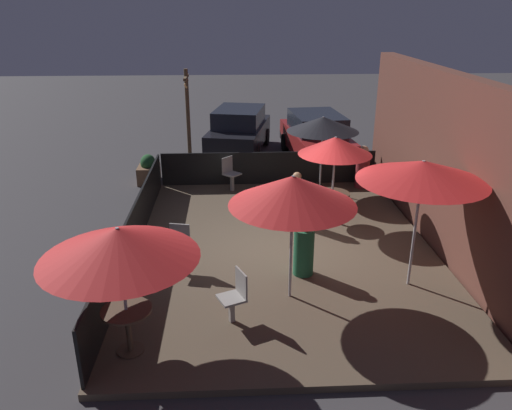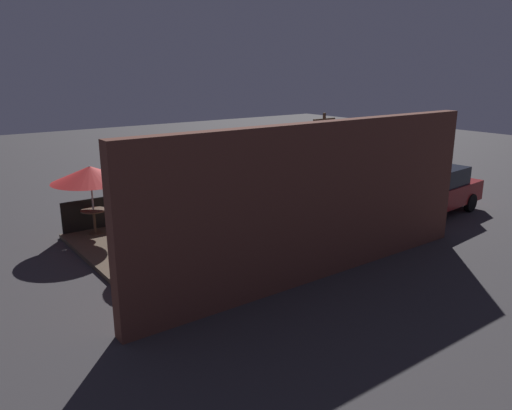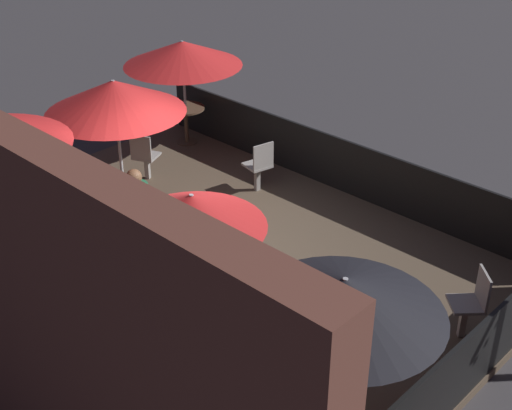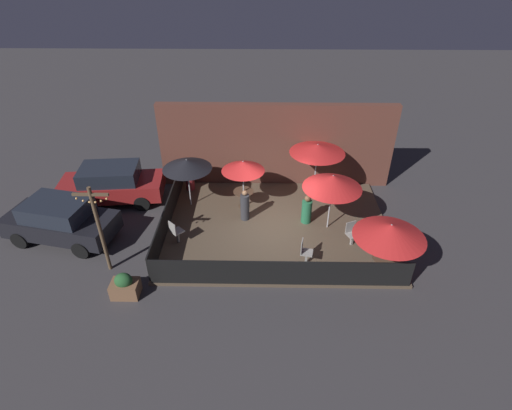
{
  "view_description": "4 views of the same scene",
  "coord_description": "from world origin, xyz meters",
  "px_view_note": "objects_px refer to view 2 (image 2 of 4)",
  "views": [
    {
      "loc": [
        9.6,
        -1.07,
        4.97
      ],
      "look_at": [
        0.07,
        -0.59,
        1.15
      ],
      "focal_mm": 35.0,
      "sensor_mm": 36.0,
      "label": 1
    },
    {
      "loc": [
        7.91,
        11.58,
        4.9
      ],
      "look_at": [
        -0.24,
        0.6,
        1.13
      ],
      "focal_mm": 35.0,
      "sensor_mm": 36.0,
      "label": 2
    },
    {
      "loc": [
        -6.62,
        5.79,
        5.93
      ],
      "look_at": [
        -0.5,
        -0.62,
        0.98
      ],
      "focal_mm": 50.0,
      "sensor_mm": 36.0,
      "label": 3
    },
    {
      "loc": [
        -0.61,
        -12.39,
        9.35
      ],
      "look_at": [
        -0.82,
        -0.11,
        1.13
      ],
      "focal_mm": 28.0,
      "sensor_mm": 36.0,
      "label": 4
    }
  ],
  "objects_px": {
    "planter_box": "(285,183)",
    "parked_car_0": "(391,174)",
    "patio_umbrella_0": "(302,174)",
    "patio_chair_1": "(305,193)",
    "patio_umbrella_2": "(175,176)",
    "patio_chair_0": "(139,227)",
    "patron_2": "(280,212)",
    "patron_0": "(392,216)",
    "patio_umbrella_3": "(358,166)",
    "light_post": "(323,149)",
    "patio_chair_2": "(177,207)",
    "patio_umbrella_4": "(233,182)",
    "patio_umbrella_1": "(90,174)",
    "dining_table_0": "(301,218)",
    "parked_car_1": "(432,190)",
    "patron_1": "(209,227)",
    "dining_table_1": "(94,215)"
  },
  "relations": [
    {
      "from": "patio_umbrella_0",
      "to": "patio_chair_1",
      "type": "xyz_separation_m",
      "value": [
        -2.33,
        -2.41,
        -1.36
      ]
    },
    {
      "from": "dining_table_1",
      "to": "planter_box",
      "type": "xyz_separation_m",
      "value": [
        -8.17,
        -0.92,
        -0.32
      ]
    },
    {
      "from": "patio_umbrella_1",
      "to": "patio_umbrella_4",
      "type": "bearing_deg",
      "value": 109.5
    },
    {
      "from": "patio_chair_0",
      "to": "patio_chair_1",
      "type": "relative_size",
      "value": 0.95
    },
    {
      "from": "patron_0",
      "to": "parked_car_0",
      "type": "distance_m",
      "value": 5.4
    },
    {
      "from": "dining_table_0",
      "to": "patio_chair_0",
      "type": "height_order",
      "value": "patio_chair_0"
    },
    {
      "from": "patio_umbrella_2",
      "to": "patio_umbrella_0",
      "type": "bearing_deg",
      "value": 157.25
    },
    {
      "from": "dining_table_0",
      "to": "patron_2",
      "type": "xyz_separation_m",
      "value": [
        0.09,
        -0.87,
        0.0
      ]
    },
    {
      "from": "patio_umbrella_2",
      "to": "patio_chair_2",
      "type": "height_order",
      "value": "patio_umbrella_2"
    },
    {
      "from": "patio_umbrella_2",
      "to": "patio_chair_0",
      "type": "relative_size",
      "value": 2.53
    },
    {
      "from": "light_post",
      "to": "planter_box",
      "type": "bearing_deg",
      "value": -52.75
    },
    {
      "from": "patio_umbrella_4",
      "to": "parked_car_0",
      "type": "xyz_separation_m",
      "value": [
        -9.54,
        -2.98,
        -1.5
      ]
    },
    {
      "from": "patio_umbrella_1",
      "to": "patio_umbrella_0",
      "type": "bearing_deg",
      "value": 139.82
    },
    {
      "from": "patio_umbrella_4",
      "to": "dining_table_1",
      "type": "distance_m",
      "value": 5.4
    },
    {
      "from": "parked_car_0",
      "to": "patio_chair_2",
      "type": "bearing_deg",
      "value": 3.23
    },
    {
      "from": "patio_chair_1",
      "to": "patron_2",
      "type": "relative_size",
      "value": 0.73
    },
    {
      "from": "patio_umbrella_3",
      "to": "patio_chair_2",
      "type": "relative_size",
      "value": 2.23
    },
    {
      "from": "dining_table_0",
      "to": "planter_box",
      "type": "height_order",
      "value": "planter_box"
    },
    {
      "from": "patio_umbrella_2",
      "to": "patron_0",
      "type": "height_order",
      "value": "patio_umbrella_2"
    },
    {
      "from": "planter_box",
      "to": "light_post",
      "type": "distance_m",
      "value": 2.08
    },
    {
      "from": "patron_1",
      "to": "patron_2",
      "type": "xyz_separation_m",
      "value": [
        -2.39,
        0.16,
        0.06
      ]
    },
    {
      "from": "parked_car_1",
      "to": "patio_umbrella_4",
      "type": "bearing_deg",
      "value": -2.92
    },
    {
      "from": "patio_umbrella_0",
      "to": "dining_table_0",
      "type": "distance_m",
      "value": 1.3
    },
    {
      "from": "patio_umbrella_0",
      "to": "patio_umbrella_4",
      "type": "height_order",
      "value": "patio_umbrella_4"
    },
    {
      "from": "patio_umbrella_3",
      "to": "light_post",
      "type": "bearing_deg",
      "value": -119.99
    },
    {
      "from": "patio_umbrella_3",
      "to": "patio_umbrella_4",
      "type": "xyz_separation_m",
      "value": [
        5.16,
        0.8,
        0.33
      ]
    },
    {
      "from": "dining_table_1",
      "to": "light_post",
      "type": "distance_m",
      "value": 9.14
    },
    {
      "from": "patio_chair_2",
      "to": "parked_car_0",
      "type": "height_order",
      "value": "parked_car_0"
    },
    {
      "from": "dining_table_0",
      "to": "patio_umbrella_4",
      "type": "bearing_deg",
      "value": 16.88
    },
    {
      "from": "patio_umbrella_1",
      "to": "patio_chair_0",
      "type": "distance_m",
      "value": 2.19
    },
    {
      "from": "patio_chair_0",
      "to": "light_post",
      "type": "xyz_separation_m",
      "value": [
        -8.36,
        -1.34,
        1.23
      ]
    },
    {
      "from": "planter_box",
      "to": "parked_car_0",
      "type": "distance_m",
      "value": 4.19
    },
    {
      "from": "patio_umbrella_1",
      "to": "patio_chair_1",
      "type": "distance_m",
      "value": 7.29
    },
    {
      "from": "parked_car_1",
      "to": "patron_1",
      "type": "bearing_deg",
      "value": -16.36
    },
    {
      "from": "patio_umbrella_3",
      "to": "patron_2",
      "type": "distance_m",
      "value": 2.81
    },
    {
      "from": "patio_chair_0",
      "to": "patron_2",
      "type": "xyz_separation_m",
      "value": [
        -3.88,
        1.49,
        0.1
      ]
    },
    {
      "from": "patio_umbrella_3",
      "to": "parked_car_1",
      "type": "height_order",
      "value": "patio_umbrella_3"
    },
    {
      "from": "dining_table_0",
      "to": "patron_1",
      "type": "distance_m",
      "value": 2.68
    },
    {
      "from": "patio_umbrella_4",
      "to": "patio_chair_0",
      "type": "bearing_deg",
      "value": -72.78
    },
    {
      "from": "patio_umbrella_4",
      "to": "patron_0",
      "type": "distance_m",
      "value": 5.65
    },
    {
      "from": "patio_umbrella_1",
      "to": "planter_box",
      "type": "bearing_deg",
      "value": -173.54
    },
    {
      "from": "patio_umbrella_0",
      "to": "patio_umbrella_2",
      "type": "bearing_deg",
      "value": -22.75
    },
    {
      "from": "dining_table_1",
      "to": "patio_chair_1",
      "type": "xyz_separation_m",
      "value": [
        -7.01,
        1.53,
        -0.05
      ]
    },
    {
      "from": "parked_car_1",
      "to": "patio_umbrella_0",
      "type": "bearing_deg",
      "value": -10.81
    },
    {
      "from": "patron_0",
      "to": "parked_car_1",
      "type": "bearing_deg",
      "value": -144.23
    },
    {
      "from": "patio_chair_1",
      "to": "patron_0",
      "type": "xyz_separation_m",
      "value": [
        -0.08,
        3.76,
        0.02
      ]
    },
    {
      "from": "patio_umbrella_0",
      "to": "patio_chair_1",
      "type": "height_order",
      "value": "patio_umbrella_0"
    },
    {
      "from": "patio_umbrella_3",
      "to": "patron_1",
      "type": "height_order",
      "value": "patio_umbrella_3"
    },
    {
      "from": "patio_umbrella_2",
      "to": "patio_chair_0",
      "type": "bearing_deg",
      "value": -54.5
    },
    {
      "from": "dining_table_1",
      "to": "parked_car_0",
      "type": "relative_size",
      "value": 0.18
    }
  ]
}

